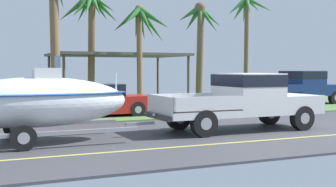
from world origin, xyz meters
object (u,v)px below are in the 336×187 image
object	(u,v)px
palm_tree_near_left	(91,17)
palm_tree_far_left	(140,27)
carport_awning	(117,56)
palm_tree_far_right	(246,19)
boat_on_trailer	(37,102)
parked_pickup_background	(302,86)
parked_sedan_far	(95,101)
palm_tree_mid	(53,6)
pickup_truck_towing	(247,98)
palm_tree_near_right	(200,30)

from	to	relation	value
palm_tree_near_left	palm_tree_far_left	distance (m)	2.65
carport_awning	palm_tree_far_right	world-z (taller)	palm_tree_far_right
boat_on_trailer	parked_pickup_background	world-z (taller)	boat_on_trailer
parked_sedan_far	palm_tree_mid	size ratio (longest dim) A/B	0.67
parked_pickup_background	palm_tree_near_left	xyz separation A→B (m)	(-11.24, 3.17, 3.67)
pickup_truck_towing	palm_tree_far_left	size ratio (longest dim) A/B	1.08
palm_tree_near_right	palm_tree_mid	bearing A→B (deg)	-158.49
parked_pickup_background	palm_tree_near_right	distance (m)	6.88
carport_awning	palm_tree_mid	distance (m)	6.14
palm_tree_near_left	parked_sedan_far	bearing A→B (deg)	-102.66
pickup_truck_towing	boat_on_trailer	size ratio (longest dim) A/B	0.94
pickup_truck_towing	palm_tree_near_right	xyz separation A→B (m)	(4.62, 11.99, 3.32)
boat_on_trailer	palm_tree_far_left	world-z (taller)	palm_tree_far_left
parked_pickup_background	parked_sedan_far	size ratio (longest dim) A/B	1.31
palm_tree_near_left	palm_tree_near_right	size ratio (longest dim) A/B	1.01
palm_tree_near_right	palm_tree_mid	xyz separation A→B (m)	(-9.41, -3.71, 0.47)
palm_tree_near_right	palm_tree_far_left	distance (m)	5.17
palm_tree_far_right	parked_sedan_far	bearing A→B (deg)	-148.78
palm_tree_near_right	palm_tree_far_right	xyz separation A→B (m)	(4.15, 1.25, 1.04)
parked_pickup_background	parked_sedan_far	bearing A→B (deg)	-171.34
carport_awning	palm_tree_near_right	xyz separation A→B (m)	(5.20, -0.24, 1.60)
pickup_truck_towing	boat_on_trailer	distance (m)	6.69
boat_on_trailer	palm_tree_mid	world-z (taller)	palm_tree_mid
parked_sedan_far	palm_tree_far_right	world-z (taller)	palm_tree_far_right
boat_on_trailer	carport_awning	size ratio (longest dim) A/B	0.83
carport_awning	palm_tree_near_left	world-z (taller)	palm_tree_near_left
parked_pickup_background	parked_sedan_far	distance (m)	12.53
parked_sedan_far	palm_tree_far_left	bearing A→B (deg)	48.91
pickup_truck_towing	parked_sedan_far	xyz separation A→B (m)	(-3.58, 5.75, -0.36)
parked_pickup_background	carport_awning	distance (m)	10.57
boat_on_trailer	palm_tree_mid	size ratio (longest dim) A/B	0.92
palm_tree_near_left	palm_tree_mid	xyz separation A→B (m)	(-2.35, -2.53, 0.10)
carport_awning	palm_tree_near_left	xyz separation A→B (m)	(-1.87, -1.42, 1.97)
carport_awning	parked_pickup_background	bearing A→B (deg)	-26.09
palm_tree_mid	palm_tree_far_right	bearing A→B (deg)	20.07
boat_on_trailer	palm_tree_near_left	world-z (taller)	palm_tree_near_left
boat_on_trailer	palm_tree_near_left	bearing A→B (deg)	68.55
boat_on_trailer	palm_tree_near_left	xyz separation A→B (m)	(4.25, 10.81, 3.60)
palm_tree_near_left	palm_tree_far_right	size ratio (longest dim) A/B	0.88
pickup_truck_towing	parked_pickup_background	bearing A→B (deg)	40.95
carport_awning	boat_on_trailer	bearing A→B (deg)	-116.58
palm_tree_mid	palm_tree_far_left	world-z (taller)	palm_tree_mid
parked_pickup_background	palm_tree_far_left	bearing A→B (deg)	166.33
palm_tree_far_left	palm_tree_far_right	bearing A→B (deg)	21.32
pickup_truck_towing	parked_sedan_far	distance (m)	6.78
parked_sedan_far	palm_tree_near_right	xyz separation A→B (m)	(8.20, 6.24, 3.68)
parked_sedan_far	carport_awning	world-z (taller)	carport_awning
palm_tree_near_right	palm_tree_far_left	world-z (taller)	palm_tree_near_right
pickup_truck_towing	parked_pickup_background	distance (m)	11.65
palm_tree_mid	palm_tree_far_left	bearing A→B (deg)	17.69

